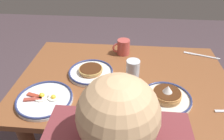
# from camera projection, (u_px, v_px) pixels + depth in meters

# --- Properties ---
(dining_table) EXTENTS (1.18, 0.79, 0.75)m
(dining_table) POSITION_uv_depth(u_px,v_px,m) (123.00, 98.00, 1.27)
(dining_table) COLOR brown
(dining_table) RESTS_ON ground_plane
(plate_near_main) EXTENTS (0.26, 0.26, 0.04)m
(plate_near_main) POSITION_uv_depth(u_px,v_px,m) (91.00, 72.00, 1.20)
(plate_near_main) COLOR white
(plate_near_main) RESTS_ON dining_table
(plate_center_pancakes) EXTENTS (0.25, 0.25, 0.09)m
(plate_center_pancakes) POSITION_uv_depth(u_px,v_px,m) (166.00, 97.00, 1.02)
(plate_center_pancakes) COLOR silver
(plate_center_pancakes) RESTS_ON dining_table
(plate_far_companion) EXTENTS (0.27, 0.27, 0.04)m
(plate_far_companion) POSITION_uv_depth(u_px,v_px,m) (45.00, 99.00, 1.02)
(plate_far_companion) COLOR white
(plate_far_companion) RESTS_ON dining_table
(coffee_mug) EXTENTS (0.11, 0.08, 0.10)m
(coffee_mug) POSITION_uv_depth(u_px,v_px,m) (123.00, 47.00, 1.38)
(coffee_mug) COLOR #BF4C47
(coffee_mug) RESTS_ON dining_table
(drinking_glass) EXTENTS (0.07, 0.07, 0.14)m
(drinking_glass) POSITION_uv_depth(u_px,v_px,m) (133.00, 74.00, 1.10)
(drinking_glass) COLOR silver
(drinking_glass) RESTS_ON dining_table
(butter_knife) EXTENTS (0.22, 0.09, 0.01)m
(butter_knife) POSITION_uv_depth(u_px,v_px,m) (201.00, 55.00, 1.38)
(butter_knife) COLOR silver
(butter_knife) RESTS_ON dining_table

